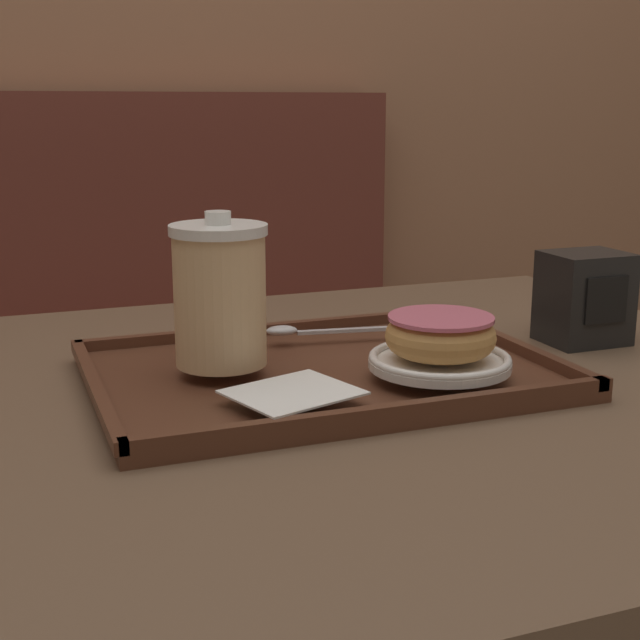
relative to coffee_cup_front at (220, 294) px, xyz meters
The scene contains 9 objects.
booth_bench 0.96m from the coffee_cup_front, 89.62° to the left, with size 1.21×0.44×1.00m.
cafe_table 0.27m from the coffee_cup_front, 20.46° to the right, with size 1.04×0.87×0.70m.
serving_tray 0.13m from the coffee_cup_front, ahead, with size 0.46×0.33×0.02m.
napkin_paper 0.14m from the coffee_cup_front, 72.73° to the right, with size 0.13×0.12×0.00m.
coffee_cup_front is the anchor object (origin of this frame).
plate_with_chocolate_donut 0.23m from the coffee_cup_front, 24.52° to the right, with size 0.14×0.14×0.01m.
donut_chocolate_glazed 0.22m from the coffee_cup_front, 24.52° to the right, with size 0.11×0.11×0.04m.
spoon 0.16m from the coffee_cup_front, 34.77° to the left, with size 0.16×0.04×0.01m.
napkin_dispenser 0.45m from the coffee_cup_front, ahead, with size 0.09×0.08×0.11m.
Camera 1 is at (-0.31, -0.79, 0.98)m, focal length 50.00 mm.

